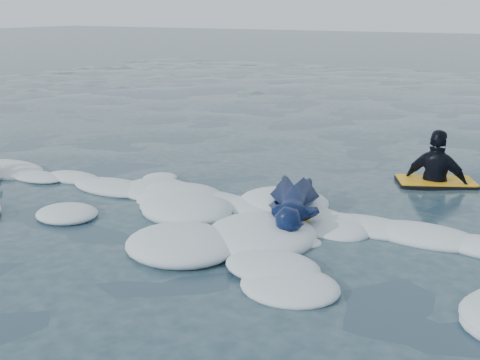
# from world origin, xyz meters

# --- Properties ---
(ground) EXTENTS (120.00, 120.00, 0.00)m
(ground) POSITION_xyz_m (0.00, 0.00, 0.00)
(ground) COLOR #19313C
(ground) RESTS_ON ground
(foam_band) EXTENTS (12.00, 3.10, 0.30)m
(foam_band) POSITION_xyz_m (0.00, 1.03, 0.00)
(foam_band) COLOR white
(foam_band) RESTS_ON ground
(prone_woman_unit) EXTENTS (1.24, 1.88, 0.46)m
(prone_woman_unit) POSITION_xyz_m (1.40, 1.42, 0.24)
(prone_woman_unit) COLOR black
(prone_woman_unit) RESTS_ON ground
(waiting_rider_unit) EXTENTS (1.28, 1.04, 1.68)m
(waiting_rider_unit) POSITION_xyz_m (2.56, 3.98, -0.00)
(waiting_rider_unit) COLOR black
(waiting_rider_unit) RESTS_ON ground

